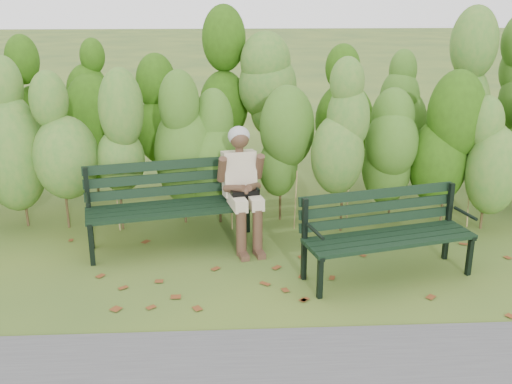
{
  "coord_description": "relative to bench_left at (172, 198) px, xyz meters",
  "views": [
    {
      "loc": [
        -0.29,
        -5.17,
        2.61
      ],
      "look_at": [
        0.0,
        0.35,
        0.75
      ],
      "focal_mm": 42.0,
      "sensor_mm": 36.0,
      "label": 1
    }
  ],
  "objects": [
    {
      "name": "seated_woman",
      "position": [
        0.75,
        -0.02,
        0.19
      ],
      "size": [
        0.52,
        0.77,
        1.27
      ],
      "color": "beige",
      "rests_on": "ground"
    },
    {
      "name": "ground",
      "position": [
        0.87,
        -0.86,
        -0.53
      ],
      "size": [
        80.0,
        80.0,
        0.0
      ],
      "primitive_type": "plane",
      "color": "#345022"
    },
    {
      "name": "bench_right",
      "position": [
        2.08,
        -0.82,
        -0.05
      ],
      "size": [
        1.7,
        0.91,
        0.81
      ],
      "color": "black",
      "rests_on": "ground"
    },
    {
      "name": "bench_left",
      "position": [
        0.0,
        0.0,
        0.0
      ],
      "size": [
        1.88,
        0.96,
        0.9
      ],
      "color": "black",
      "rests_on": "ground"
    },
    {
      "name": "hedge_band",
      "position": [
        0.87,
        1.0,
        0.73
      ],
      "size": [
        11.04,
        1.67,
        2.42
      ],
      "color": "#47381E",
      "rests_on": "ground"
    },
    {
      "name": "leaf_litter",
      "position": [
        0.36,
        -0.84,
        -0.53
      ],
      "size": [
        5.93,
        2.2,
        0.01
      ],
      "color": "brown",
      "rests_on": "ground"
    }
  ]
}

